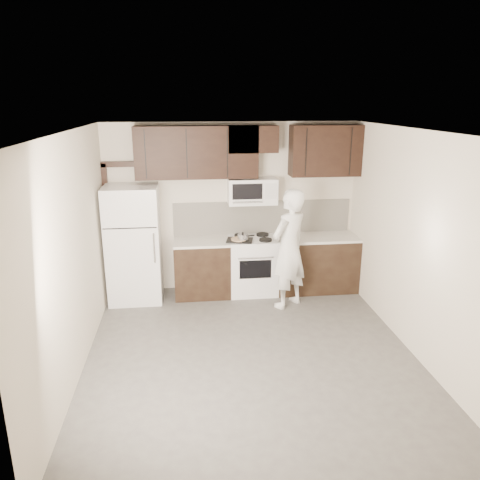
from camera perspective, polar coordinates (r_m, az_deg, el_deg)
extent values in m
plane|color=#4C4A48|center=(5.97, 1.30, -13.70)|extent=(4.50, 4.50, 0.00)
plane|color=beige|center=(7.57, -0.99, 3.98)|extent=(4.00, 0.00, 4.00)
plane|color=white|center=(5.15, 1.51, 13.12)|extent=(4.50, 4.50, 0.00)
cube|color=black|center=(7.50, -4.64, -3.50)|extent=(0.87, 0.62, 0.87)
cube|color=black|center=(7.78, 9.16, -2.91)|extent=(1.32, 0.62, 0.87)
cube|color=silver|center=(7.35, -4.73, -0.17)|extent=(0.87, 0.64, 0.04)
cube|color=silver|center=(7.64, 9.32, 0.31)|extent=(1.32, 0.64, 0.04)
cube|color=white|center=(7.56, 1.54, -3.18)|extent=(0.76, 0.62, 0.89)
cube|color=white|center=(7.42, 1.57, 0.12)|extent=(0.76, 0.62, 0.02)
cube|color=black|center=(7.26, 1.89, -3.59)|extent=(0.50, 0.01, 0.30)
cylinder|color=silver|center=(7.16, 1.95, -2.19)|extent=(0.55, 0.02, 0.02)
cylinder|color=black|center=(7.25, 0.33, -0.08)|extent=(0.20, 0.20, 0.03)
cylinder|color=black|center=(7.30, 3.14, 0.02)|extent=(0.20, 0.20, 0.03)
cylinder|color=black|center=(7.53, 0.05, 0.58)|extent=(0.20, 0.20, 0.03)
cylinder|color=black|center=(7.58, 2.76, 0.67)|extent=(0.20, 0.20, 0.03)
cube|color=silver|center=(7.66, 2.75, 2.81)|extent=(2.90, 0.02, 0.54)
cube|color=black|center=(7.21, -5.31, 10.61)|extent=(1.85, 0.35, 0.78)
cube|color=black|center=(7.53, 10.35, 10.67)|extent=(1.10, 0.35, 0.78)
cube|color=black|center=(7.26, 1.52, 12.22)|extent=(0.76, 0.35, 0.40)
cube|color=white|center=(7.36, 1.48, 5.99)|extent=(0.76, 0.38, 0.40)
cube|color=black|center=(7.15, 0.91, 5.92)|extent=(0.46, 0.01, 0.24)
cube|color=silver|center=(7.20, 3.77, 5.97)|extent=(0.18, 0.01, 0.24)
cylinder|color=silver|center=(7.16, 0.93, 4.62)|extent=(0.46, 0.02, 0.02)
cube|color=white|center=(7.35, -12.80, -0.48)|extent=(0.80, 0.72, 1.80)
cube|color=black|center=(6.90, -13.28, 1.40)|extent=(0.77, 0.01, 0.02)
cylinder|color=silver|center=(6.93, -10.43, -0.95)|extent=(0.03, 0.03, 0.45)
cube|color=black|center=(7.67, -15.69, 1.20)|extent=(0.08, 0.08, 2.10)
cube|color=black|center=(7.43, -14.70, 8.92)|extent=(0.50, 0.08, 0.08)
cylinder|color=silver|center=(7.23, 0.33, 0.27)|extent=(0.16, 0.16, 0.12)
sphere|color=black|center=(7.21, 0.34, 0.85)|extent=(0.03, 0.03, 0.03)
cylinder|color=black|center=(7.28, 1.22, 0.52)|extent=(0.15, 0.06, 0.02)
cube|color=black|center=(7.28, -0.05, -0.04)|extent=(0.45, 0.37, 0.02)
cylinder|color=beige|center=(7.27, -0.05, 0.11)|extent=(0.32, 0.32, 0.02)
imported|color=silver|center=(6.95, 5.98, -1.11)|extent=(0.79, 0.75, 1.81)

